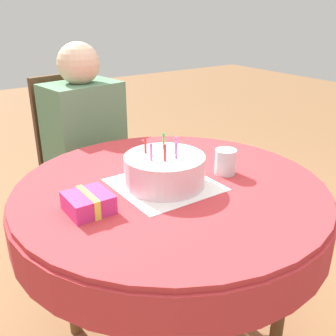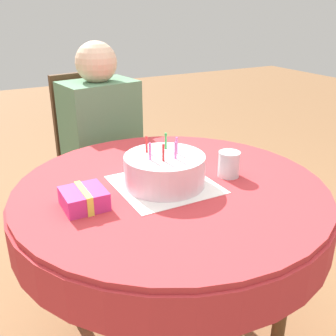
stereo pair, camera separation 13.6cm
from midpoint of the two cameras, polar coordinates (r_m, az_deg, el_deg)
name	(u,v)px [view 1 (the left image)]	position (r m, az deg, el deg)	size (l,w,h in m)	color
dining_table	(171,207)	(1.43, -2.35, -5.73)	(1.12, 1.12, 0.76)	#BC3338
chair	(80,163)	(2.26, -14.41, 0.72)	(0.46, 0.46, 1.01)	#4C331E
person	(87,135)	(2.12, -13.57, 4.67)	(0.41, 0.39, 1.18)	#DBB293
napkin	(165,185)	(1.39, -3.30, -2.48)	(0.33, 0.33, 0.00)	white
birthday_cake	(165,170)	(1.37, -3.35, -0.38)	(0.28, 0.28, 0.17)	silver
drinking_glass	(225,162)	(1.47, 5.72, 0.87)	(0.08, 0.08, 0.09)	silver
gift_box	(88,203)	(1.25, -14.59, -4.97)	(0.13, 0.14, 0.06)	#D13384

